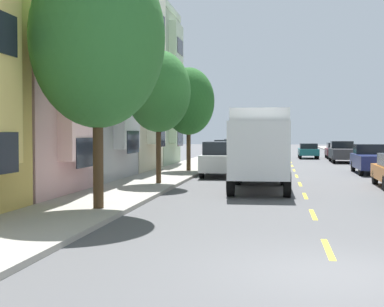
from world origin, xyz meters
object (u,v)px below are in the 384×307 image
(delivery_box_truck, at_px, (260,144))
(parked_wagon_burgundy, at_px, (336,150))
(street_tree_nearest, at_px, (97,38))
(parked_suv_white, at_px, (220,159))
(parked_suv_sky, at_px, (229,153))
(parked_suv_silver, at_px, (236,150))
(moving_teal_sedan, at_px, (308,151))
(street_tree_second, at_px, (158,91))
(street_tree_third, at_px, (189,101))
(parked_pickup_charcoal, at_px, (343,152))
(parked_pickup_navy, at_px, (372,160))
(parked_pickup_red, at_px, (241,150))

(delivery_box_truck, relative_size, parked_wagon_burgundy, 1.72)
(street_tree_nearest, bearing_deg, parked_suv_white, 81.56)
(parked_wagon_burgundy, height_order, parked_suv_sky, parked_suv_sky)
(street_tree_nearest, distance_m, parked_wagon_burgundy, 39.90)
(delivery_box_truck, height_order, parked_suv_silver, delivery_box_truck)
(parked_wagon_burgundy, xyz_separation_m, moving_teal_sedan, (-2.57, -0.22, -0.05))
(parked_suv_white, bearing_deg, street_tree_second, -109.73)
(delivery_box_truck, height_order, parked_wagon_burgundy, delivery_box_truck)
(street_tree_third, bearing_deg, parked_pickup_charcoal, 52.53)
(street_tree_second, bearing_deg, street_tree_nearest, -90.00)
(parked_suv_silver, bearing_deg, moving_teal_sedan, 53.49)
(parked_suv_sky, bearing_deg, street_tree_nearest, -94.74)
(parked_suv_silver, height_order, moving_teal_sedan, parked_suv_silver)
(parked_pickup_navy, height_order, parked_pickup_charcoal, same)
(moving_teal_sedan, bearing_deg, parked_wagon_burgundy, 4.81)
(parked_wagon_burgundy, relative_size, parked_suv_silver, 0.98)
(street_tree_third, height_order, parked_pickup_red, street_tree_third)
(delivery_box_truck, relative_size, parked_pickup_charcoal, 1.53)
(delivery_box_truck, relative_size, moving_teal_sedan, 1.81)
(parked_pickup_red, relative_size, parked_pickup_charcoal, 1.01)
(parked_pickup_red, distance_m, parked_pickup_charcoal, 10.00)
(parked_wagon_burgundy, height_order, parked_suv_silver, parked_suv_silver)
(parked_pickup_red, bearing_deg, street_tree_second, -93.99)
(parked_suv_white, bearing_deg, parked_suv_sky, 91.72)
(parked_suv_white, bearing_deg, parked_wagon_burgundy, 69.84)
(parked_pickup_charcoal, bearing_deg, street_tree_third, -127.47)
(parked_suv_sky, bearing_deg, delivery_box_truck, -79.92)
(street_tree_second, distance_m, parked_pickup_charcoal, 25.18)
(parked_suv_silver, xyz_separation_m, moving_teal_sedan, (6.25, 8.45, -0.24))
(parked_pickup_red, relative_size, parked_suv_white, 1.10)
(street_tree_nearest, bearing_deg, parked_pickup_navy, 59.31)
(street_tree_third, distance_m, parked_suv_silver, 12.74)
(parked_suv_white, bearing_deg, parked_pickup_charcoal, 62.81)
(street_tree_nearest, xyz_separation_m, parked_suv_silver, (1.95, 29.50, -4.26))
(street_tree_third, bearing_deg, parked_suv_silver, 80.89)
(moving_teal_sedan, bearing_deg, parked_pickup_charcoal, -70.02)
(street_tree_nearest, bearing_deg, parked_suv_silver, 86.22)
(street_tree_second, height_order, delivery_box_truck, street_tree_second)
(moving_teal_sedan, bearing_deg, street_tree_second, -105.65)
(street_tree_second, height_order, parked_suv_sky, street_tree_second)
(street_tree_second, distance_m, parked_suv_white, 7.29)
(street_tree_third, xyz_separation_m, parked_suv_sky, (1.94, 6.01, -3.34))
(parked_suv_white, bearing_deg, parked_suv_silver, 90.96)
(parked_suv_silver, bearing_deg, parked_wagon_burgundy, 44.48)
(street_tree_second, relative_size, parked_suv_sky, 1.24)
(parked_suv_silver, bearing_deg, parked_pickup_navy, -51.19)
(parked_pickup_red, height_order, moving_teal_sedan, parked_pickup_red)
(parked_suv_white, bearing_deg, street_tree_nearest, -98.44)
(parked_wagon_burgundy, height_order, parked_suv_white, parked_suv_white)
(street_tree_nearest, bearing_deg, delivery_box_truck, 61.30)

